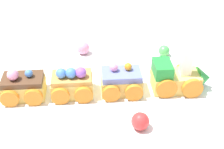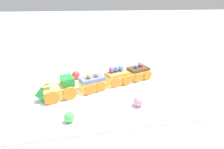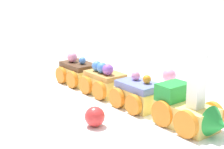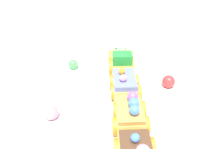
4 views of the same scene
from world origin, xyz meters
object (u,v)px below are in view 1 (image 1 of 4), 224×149
(gumball_green, at_px, (164,51))
(gumball_pink, at_px, (83,48))
(cake_car_caramel, at_px, (72,84))
(cake_train_locomotive, at_px, (179,77))
(cake_car_blueberry, at_px, (121,82))
(cake_car_chocolate, at_px, (23,86))
(gumball_red, at_px, (140,121))

(gumball_green, bearing_deg, gumball_pink, -169.16)
(cake_car_caramel, bearing_deg, gumball_green, 31.95)
(cake_train_locomotive, bearing_deg, cake_car_blueberry, 179.90)
(cake_car_chocolate, bearing_deg, cake_car_caramel, -0.28)
(cake_car_blueberry, height_order, cake_car_chocolate, cake_car_chocolate)
(cake_car_caramel, height_order, gumball_pink, cake_car_caramel)
(cake_car_chocolate, xyz_separation_m, gumball_green, (0.24, 0.22, -0.01))
(cake_train_locomotive, xyz_separation_m, cake_car_chocolate, (-0.28, -0.09, -0.01))
(cake_car_blueberry, distance_m, cake_car_chocolate, 0.19)
(gumball_red, bearing_deg, cake_car_caramel, 155.78)
(cake_car_blueberry, height_order, gumball_green, cake_car_blueberry)
(cake_train_locomotive, bearing_deg, gumball_red, -131.25)
(gumball_green, xyz_separation_m, gumball_pink, (-0.18, -0.04, 0.00))
(gumball_red, bearing_deg, cake_car_blueberry, 119.57)
(cake_car_chocolate, bearing_deg, cake_train_locomotive, 0.05)
(gumball_red, distance_m, gumball_pink, 0.27)
(gumball_red, xyz_separation_m, gumball_pink, (-0.17, 0.22, -0.00))
(cake_car_caramel, distance_m, gumball_pink, 0.15)
(gumball_red, bearing_deg, gumball_pink, 128.20)
(cake_car_chocolate, relative_size, gumball_green, 3.64)
(cake_car_caramel, xyz_separation_m, gumball_green, (0.16, 0.19, -0.01))
(cake_car_blueberry, relative_size, gumball_red, 3.06)
(cake_car_blueberry, relative_size, gumball_green, 3.64)
(cake_car_blueberry, bearing_deg, cake_train_locomotive, -0.10)
(cake_train_locomotive, distance_m, gumball_green, 0.13)
(cake_car_blueberry, height_order, cake_car_caramel, cake_car_caramel)
(cake_car_chocolate, xyz_separation_m, gumball_pink, (0.06, 0.18, -0.01))
(cake_train_locomotive, height_order, cake_car_chocolate, cake_train_locomotive)
(cake_car_blueberry, distance_m, gumball_green, 0.17)
(cake_car_blueberry, relative_size, gumball_pink, 3.18)
(cake_train_locomotive, xyz_separation_m, gumball_red, (-0.05, -0.13, -0.01))
(cake_car_caramel, relative_size, gumball_green, 3.64)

